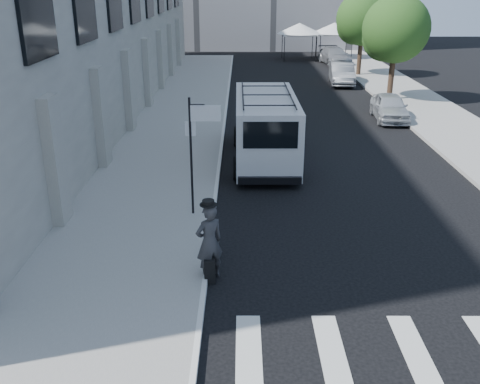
{
  "coord_description": "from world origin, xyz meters",
  "views": [
    {
      "loc": [
        -1.14,
        -11.51,
        6.65
      ],
      "look_at": [
        -1.18,
        2.01,
        1.3
      ],
      "focal_mm": 40.0,
      "sensor_mm": 36.0,
      "label": 1
    }
  ],
  "objects_px": {
    "businessman": "(209,242)",
    "parked_car_c": "(335,56)",
    "parked_car_a": "(390,107)",
    "briefcase": "(212,251)",
    "suitcase": "(209,269)",
    "parked_car_b": "(342,74)",
    "cargo_van": "(265,127)"
  },
  "relations": [
    {
      "from": "parked_car_a",
      "to": "businessman",
      "type": "bearing_deg",
      "value": -114.16
    },
    {
      "from": "parked_car_b",
      "to": "parked_car_c",
      "type": "relative_size",
      "value": 0.91
    },
    {
      "from": "briefcase",
      "to": "suitcase",
      "type": "relative_size",
      "value": 0.38
    },
    {
      "from": "businessman",
      "to": "parked_car_b",
      "type": "distance_m",
      "value": 27.03
    },
    {
      "from": "businessman",
      "to": "briefcase",
      "type": "xyz_separation_m",
      "value": [
        0.0,
        1.03,
        -0.78
      ]
    },
    {
      "from": "parked_car_a",
      "to": "parked_car_b",
      "type": "distance_m",
      "value": 10.19
    },
    {
      "from": "suitcase",
      "to": "parked_car_c",
      "type": "height_order",
      "value": "parked_car_c"
    },
    {
      "from": "parked_car_a",
      "to": "parked_car_b",
      "type": "xyz_separation_m",
      "value": [
        -0.67,
        10.16,
        0.05
      ]
    },
    {
      "from": "briefcase",
      "to": "parked_car_c",
      "type": "xyz_separation_m",
      "value": [
        8.7,
        34.47,
        0.53
      ]
    },
    {
      "from": "briefcase",
      "to": "parked_car_b",
      "type": "xyz_separation_m",
      "value": [
        7.65,
        24.89,
        0.55
      ]
    },
    {
      "from": "parked_car_a",
      "to": "parked_car_b",
      "type": "height_order",
      "value": "parked_car_b"
    },
    {
      "from": "parked_car_c",
      "to": "briefcase",
      "type": "bearing_deg",
      "value": -111.27
    },
    {
      "from": "cargo_van",
      "to": "parked_car_c",
      "type": "relative_size",
      "value": 1.44
    },
    {
      "from": "briefcase",
      "to": "parked_car_c",
      "type": "distance_m",
      "value": 35.55
    },
    {
      "from": "cargo_van",
      "to": "parked_car_a",
      "type": "height_order",
      "value": "cargo_van"
    },
    {
      "from": "parked_car_a",
      "to": "parked_car_b",
      "type": "relative_size",
      "value": 0.89
    },
    {
      "from": "cargo_van",
      "to": "parked_car_b",
      "type": "bearing_deg",
      "value": 69.99
    },
    {
      "from": "briefcase",
      "to": "parked_car_c",
      "type": "relative_size",
      "value": 0.09
    },
    {
      "from": "briefcase",
      "to": "cargo_van",
      "type": "height_order",
      "value": "cargo_van"
    },
    {
      "from": "suitcase",
      "to": "parked_car_b",
      "type": "relative_size",
      "value": 0.27
    },
    {
      "from": "cargo_van",
      "to": "parked_car_a",
      "type": "distance_m",
      "value": 9.4
    },
    {
      "from": "suitcase",
      "to": "parked_car_a",
      "type": "distance_m",
      "value": 17.93
    },
    {
      "from": "businessman",
      "to": "parked_car_c",
      "type": "height_order",
      "value": "businessman"
    },
    {
      "from": "parked_car_c",
      "to": "suitcase",
      "type": "bearing_deg",
      "value": -110.83
    },
    {
      "from": "parked_car_a",
      "to": "briefcase",
      "type": "bearing_deg",
      "value": -115.78
    },
    {
      "from": "businessman",
      "to": "parked_car_b",
      "type": "relative_size",
      "value": 0.43
    },
    {
      "from": "parked_car_b",
      "to": "briefcase",
      "type": "bearing_deg",
      "value": -101.9
    },
    {
      "from": "parked_car_a",
      "to": "parked_car_c",
      "type": "distance_m",
      "value": 19.74
    },
    {
      "from": "parked_car_b",
      "to": "parked_car_c",
      "type": "xyz_separation_m",
      "value": [
        1.05,
        9.57,
        -0.02
      ]
    },
    {
      "from": "parked_car_b",
      "to": "cargo_van",
      "type": "bearing_deg",
      "value": -104.37
    },
    {
      "from": "businessman",
      "to": "suitcase",
      "type": "height_order",
      "value": "businessman"
    },
    {
      "from": "briefcase",
      "to": "parked_car_b",
      "type": "distance_m",
      "value": 26.05
    }
  ]
}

